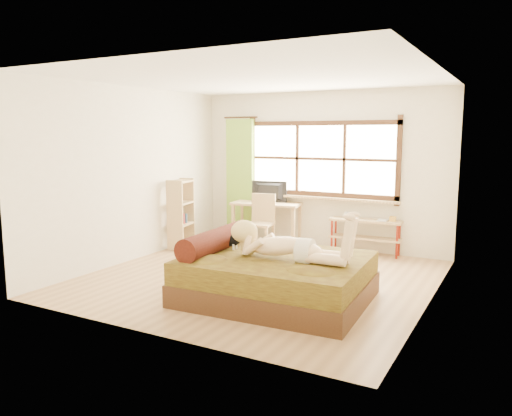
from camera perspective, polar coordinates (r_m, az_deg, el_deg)
The scene contains 18 objects.
floor at distance 6.98m, azimuth 0.39°, elevation -7.98°, with size 4.50×4.50×0.00m, color #9E754C.
ceiling at distance 6.73m, azimuth 0.41°, elevation 14.65°, with size 4.50×4.50×0.00m, color white.
wall_back at distance 8.76m, azimuth 7.39°, elevation 4.29°, with size 4.50×4.50×0.00m, color silver.
wall_front at distance 4.87m, azimuth -12.22°, elevation 0.92°, with size 4.50×4.50×0.00m, color silver.
wall_left at distance 8.03m, azimuth -13.93°, elevation 3.74°, with size 4.50×4.50×0.00m, color silver.
wall_right at distance 6.00m, azimuth 19.71°, elevation 2.00°, with size 4.50×4.50×0.00m, color silver.
window at distance 8.72m, azimuth 7.34°, elevation 5.32°, with size 2.80×0.16×1.46m.
curtain at distance 9.35m, azimuth -1.81°, elevation 3.38°, with size 0.55×0.10×2.20m, color olive.
bed at distance 6.04m, azimuth 1.89°, elevation -7.76°, with size 2.19×1.79×0.80m.
woman at distance 5.78m, azimuth 3.50°, elevation -2.83°, with size 1.48×0.42×0.63m, color beige, non-canonical shape.
kitten at distance 6.36m, azimuth -3.07°, elevation -3.54°, with size 0.32×0.13×0.25m, color black, non-canonical shape.
desk at distance 8.93m, azimuth 1.23°, elevation -0.01°, with size 1.29×0.73×0.76m.
monitor at distance 8.94m, azimuth 1.39°, elevation 1.87°, with size 0.66×0.09×0.38m, color black.
chair at distance 8.59m, azimuth 0.63°, elevation -1.22°, with size 0.48×0.48×0.96m.
pipe_shelf at distance 8.43m, azimuth 12.46°, elevation -2.32°, with size 1.18×0.36×0.66m.
cup at distance 8.48m, azimuth 10.48°, elevation -0.80°, with size 0.13×0.13×0.10m, color gray.
book at distance 8.35m, azimuth 13.73°, elevation -1.33°, with size 0.16×0.22×0.02m, color gray.
bookshelf at distance 8.76m, azimuth -8.58°, elevation -0.62°, with size 0.40×0.57×1.20m.
Camera 1 is at (3.16, -5.90, 1.97)m, focal length 35.00 mm.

